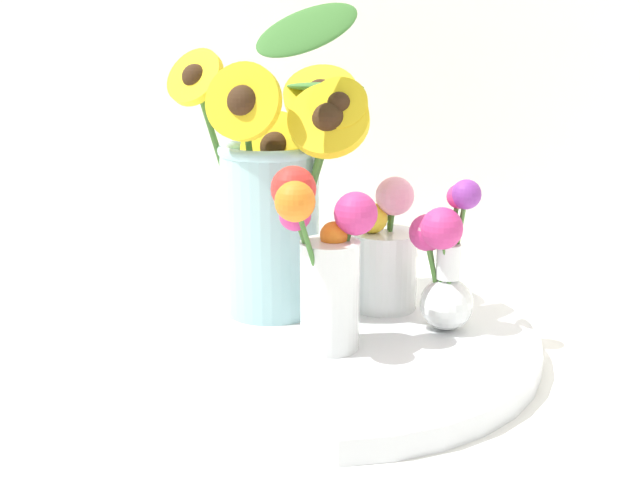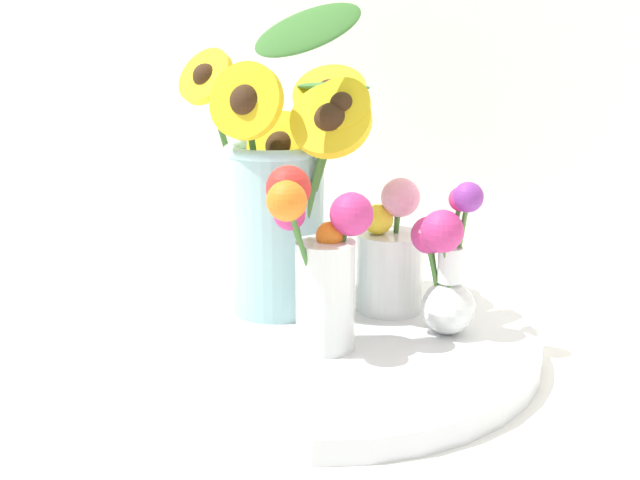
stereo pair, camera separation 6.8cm
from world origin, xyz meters
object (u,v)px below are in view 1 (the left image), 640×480
(vase_bulb_right, at_px, (444,261))
(vase_small_back, at_px, (385,255))
(mason_jar_sunflowers, at_px, (276,197))
(vase_small_center, at_px, (324,260))
(serving_tray, at_px, (320,339))

(vase_bulb_right, bearing_deg, vase_small_back, 148.84)
(mason_jar_sunflowers, distance_m, vase_small_center, 0.13)
(vase_bulb_right, bearing_deg, vase_small_center, -138.15)
(vase_small_center, xyz_separation_m, vase_small_back, (0.03, 0.14, -0.03))
(serving_tray, distance_m, vase_small_center, 0.12)
(vase_small_center, bearing_deg, vase_small_back, 78.78)
(vase_small_center, bearing_deg, mason_jar_sunflowers, 133.96)
(serving_tray, bearing_deg, mason_jar_sunflowers, 147.83)
(serving_tray, bearing_deg, vase_small_back, 61.34)
(serving_tray, relative_size, vase_small_back, 3.01)
(serving_tray, distance_m, vase_small_back, 0.13)
(mason_jar_sunflowers, relative_size, vase_small_center, 1.88)
(serving_tray, xyz_separation_m, vase_small_center, (0.02, -0.05, 0.11))
(vase_bulb_right, bearing_deg, mason_jar_sunflowers, -179.58)
(vase_bulb_right, xyz_separation_m, vase_small_back, (-0.08, 0.05, -0.01))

